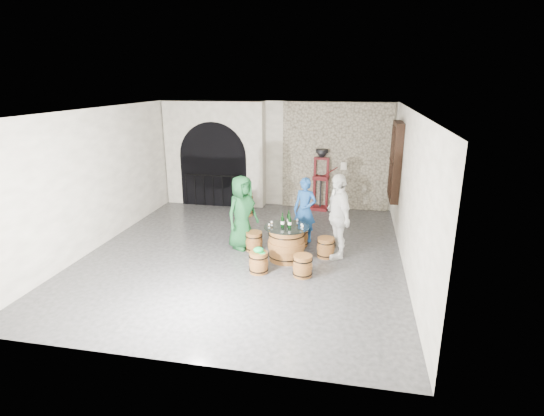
% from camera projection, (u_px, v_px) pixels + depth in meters
% --- Properties ---
extents(ground, '(8.00, 8.00, 0.00)m').
position_uv_depth(ground, '(245.00, 253.00, 9.74)').
color(ground, '#292A2C').
rests_on(ground, ground).
extents(wall_back, '(8.00, 0.00, 8.00)m').
position_uv_depth(wall_back, '(277.00, 154.00, 13.02)').
color(wall_back, white).
rests_on(wall_back, ground).
extents(wall_front, '(8.00, 0.00, 8.00)m').
position_uv_depth(wall_front, '(165.00, 257.00, 5.52)').
color(wall_front, white).
rests_on(wall_front, ground).
extents(wall_left, '(0.00, 8.00, 8.00)m').
position_uv_depth(wall_left, '(99.00, 178.00, 9.92)').
color(wall_left, white).
rests_on(wall_left, ground).
extents(wall_right, '(0.00, 8.00, 8.00)m').
position_uv_depth(wall_right, '(410.00, 193.00, 8.62)').
color(wall_right, white).
rests_on(wall_right, ground).
extents(ceiling, '(8.00, 8.00, 0.00)m').
position_uv_depth(ceiling, '(242.00, 110.00, 8.80)').
color(ceiling, beige).
rests_on(ceiling, wall_back).
extents(stone_facing_panel, '(3.20, 0.12, 3.18)m').
position_uv_depth(stone_facing_panel, '(336.00, 157.00, 12.63)').
color(stone_facing_panel, tan).
rests_on(stone_facing_panel, ground).
extents(arched_opening, '(3.10, 0.60, 3.19)m').
position_uv_depth(arched_opening, '(215.00, 154.00, 13.13)').
color(arched_opening, white).
rests_on(arched_opening, ground).
extents(shuttered_window, '(0.23, 1.10, 2.00)m').
position_uv_depth(shuttered_window, '(395.00, 161.00, 10.83)').
color(shuttered_window, black).
rests_on(shuttered_window, wall_right).
extents(barrel_table, '(0.99, 0.99, 0.77)m').
position_uv_depth(barrel_table, '(287.00, 243.00, 9.28)').
color(barrel_table, brown).
rests_on(barrel_table, ground).
extents(barrel_stool_left, '(0.41, 0.41, 0.45)m').
position_uv_depth(barrel_stool_left, '(254.00, 241.00, 9.81)').
color(barrel_stool_left, brown).
rests_on(barrel_stool_left, ground).
extents(barrel_stool_far, '(0.41, 0.41, 0.45)m').
position_uv_depth(barrel_stool_far, '(300.00, 236.00, 10.11)').
color(barrel_stool_far, brown).
rests_on(barrel_stool_far, ground).
extents(barrel_stool_right, '(0.41, 0.41, 0.45)m').
position_uv_depth(barrel_stool_right, '(326.00, 247.00, 9.45)').
color(barrel_stool_right, brown).
rests_on(barrel_stool_right, ground).
extents(barrel_stool_near_right, '(0.41, 0.41, 0.45)m').
position_uv_depth(barrel_stool_near_right, '(303.00, 266.00, 8.52)').
color(barrel_stool_near_right, brown).
rests_on(barrel_stool_near_right, ground).
extents(barrel_stool_near_left, '(0.41, 0.41, 0.45)m').
position_uv_depth(barrel_stool_near_left, '(259.00, 262.00, 8.69)').
color(barrel_stool_near_left, brown).
rests_on(barrel_stool_near_left, ground).
extents(green_cap, '(0.25, 0.21, 0.12)m').
position_uv_depth(green_cap, '(259.00, 250.00, 8.61)').
color(green_cap, '#0D943C').
rests_on(green_cap, barrel_stool_near_left).
extents(person_green, '(0.92, 1.01, 1.73)m').
position_uv_depth(person_green, '(242.00, 212.00, 9.80)').
color(person_green, '#134721').
rests_on(person_green, ground).
extents(person_blue, '(0.66, 0.52, 1.58)m').
position_uv_depth(person_blue, '(305.00, 210.00, 10.24)').
color(person_blue, navy).
rests_on(person_blue, ground).
extents(person_white, '(0.87, 1.20, 1.89)m').
position_uv_depth(person_white, '(338.00, 216.00, 9.27)').
color(person_white, silver).
rests_on(person_white, ground).
extents(wine_bottle_left, '(0.08, 0.08, 0.32)m').
position_uv_depth(wine_bottle_left, '(283.00, 221.00, 9.09)').
color(wine_bottle_left, black).
rests_on(wine_bottle_left, barrel_table).
extents(wine_bottle_center, '(0.08, 0.08, 0.32)m').
position_uv_depth(wine_bottle_center, '(290.00, 222.00, 9.06)').
color(wine_bottle_center, black).
rests_on(wine_bottle_center, barrel_table).
extents(wine_bottle_right, '(0.08, 0.08, 0.32)m').
position_uv_depth(wine_bottle_right, '(289.00, 219.00, 9.26)').
color(wine_bottle_right, black).
rests_on(wine_bottle_right, barrel_table).
extents(tasting_glass_a, '(0.05, 0.05, 0.10)m').
position_uv_depth(tasting_glass_a, '(269.00, 226.00, 9.06)').
color(tasting_glass_a, '#A3631F').
rests_on(tasting_glass_a, barrel_table).
extents(tasting_glass_b, '(0.05, 0.05, 0.10)m').
position_uv_depth(tasting_glass_b, '(302.00, 226.00, 9.06)').
color(tasting_glass_b, '#A3631F').
rests_on(tasting_glass_b, barrel_table).
extents(tasting_glass_c, '(0.05, 0.05, 0.10)m').
position_uv_depth(tasting_glass_c, '(283.00, 221.00, 9.37)').
color(tasting_glass_c, '#A3631F').
rests_on(tasting_glass_c, barrel_table).
extents(tasting_glass_d, '(0.05, 0.05, 0.10)m').
position_uv_depth(tasting_glass_d, '(297.00, 221.00, 9.36)').
color(tasting_glass_d, '#A3631F').
rests_on(tasting_glass_d, barrel_table).
extents(tasting_glass_e, '(0.05, 0.05, 0.10)m').
position_uv_depth(tasting_glass_e, '(303.00, 227.00, 8.98)').
color(tasting_glass_e, '#A3631F').
rests_on(tasting_glass_e, barrel_table).
extents(tasting_glass_f, '(0.05, 0.05, 0.10)m').
position_uv_depth(tasting_glass_f, '(272.00, 223.00, 9.22)').
color(tasting_glass_f, '#A3631F').
rests_on(tasting_glass_f, barrel_table).
extents(side_barrel, '(0.49, 0.49, 0.65)m').
position_uv_depth(side_barrel, '(245.00, 205.00, 12.31)').
color(side_barrel, brown).
rests_on(side_barrel, ground).
extents(corking_press, '(0.77, 0.49, 1.84)m').
position_uv_depth(corking_press, '(321.00, 175.00, 12.63)').
color(corking_press, '#510D10').
rests_on(corking_press, ground).
extents(control_box, '(0.18, 0.10, 0.22)m').
position_uv_depth(control_box, '(344.00, 166.00, 12.58)').
color(control_box, silver).
rests_on(control_box, wall_back).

